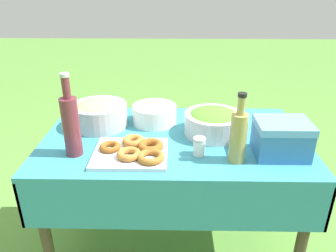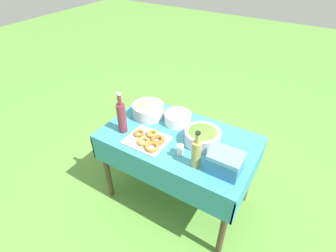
{
  "view_description": "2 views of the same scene",
  "coord_description": "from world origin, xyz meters",
  "views": [
    {
      "loc": [
        -0.0,
        -1.41,
        1.46
      ],
      "look_at": [
        -0.03,
        0.01,
        0.8
      ],
      "focal_mm": 35.0,
      "sensor_mm": 36.0,
      "label": 1
    },
    {
      "loc": [
        0.79,
        -1.46,
        2.09
      ],
      "look_at": [
        -0.07,
        -0.06,
        0.87
      ],
      "focal_mm": 28.0,
      "sensor_mm": 36.0,
      "label": 2
    }
  ],
  "objects": [
    {
      "name": "wine_bottle",
      "position": [
        -0.43,
        -0.18,
        0.9
      ],
      "size": [
        0.07,
        0.07,
        0.36
      ],
      "color": "maroon",
      "rests_on": "picnic_table"
    },
    {
      "name": "picnic_table",
      "position": [
        0.0,
        0.0,
        0.64
      ],
      "size": [
        1.25,
        0.74,
        0.75
      ],
      "color": "teal",
      "rests_on": "ground_plane"
    },
    {
      "name": "salad_bowl",
      "position": [
        0.19,
        0.04,
        0.82
      ],
      "size": [
        0.28,
        0.28,
        0.13
      ],
      "color": "silver",
      "rests_on": "picnic_table"
    },
    {
      "name": "donut_platter",
      "position": [
        -0.17,
        -0.18,
        0.77
      ],
      "size": [
        0.33,
        0.28,
        0.05
      ],
      "color": "silver",
      "rests_on": "picnic_table"
    },
    {
      "name": "plate_stack",
      "position": [
        -0.1,
        0.16,
        0.8
      ],
      "size": [
        0.23,
        0.23,
        0.1
      ],
      "color": "white",
      "rests_on": "picnic_table"
    },
    {
      "name": "cooler_box",
      "position": [
        0.46,
        -0.16,
        0.83
      ],
      "size": [
        0.22,
        0.18,
        0.16
      ],
      "color": "#3372B7",
      "rests_on": "picnic_table"
    },
    {
      "name": "pasta_bowl",
      "position": [
        -0.38,
        0.12,
        0.83
      ],
      "size": [
        0.28,
        0.28,
        0.14
      ],
      "color": "#B2B7BC",
      "rests_on": "picnic_table"
    },
    {
      "name": "salt_shaker",
      "position": [
        0.11,
        -0.17,
        0.79
      ],
      "size": [
        0.05,
        0.05,
        0.08
      ],
      "color": "white",
      "rests_on": "picnic_table"
    },
    {
      "name": "olive_oil_bottle",
      "position": [
        0.26,
        -0.22,
        0.87
      ],
      "size": [
        0.07,
        0.07,
        0.3
      ],
      "color": "#998E4C",
      "rests_on": "picnic_table"
    },
    {
      "name": "ground_plane",
      "position": [
        0.0,
        0.0,
        0.0
      ],
      "size": [
        14.0,
        14.0,
        0.0
      ],
      "primitive_type": "plane",
      "color": "#568C38"
    }
  ]
}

